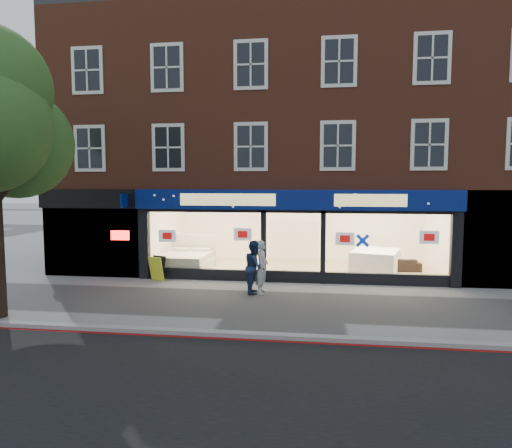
% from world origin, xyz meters
% --- Properties ---
extents(ground, '(120.00, 120.00, 0.00)m').
position_xyz_m(ground, '(0.00, 0.00, 0.00)').
color(ground, gray).
rests_on(ground, ground).
extents(kerb_line, '(60.00, 0.10, 0.01)m').
position_xyz_m(kerb_line, '(0.00, -3.10, 0.01)').
color(kerb_line, '#8C0A07').
rests_on(kerb_line, ground).
extents(kerb_stone, '(60.00, 0.25, 0.12)m').
position_xyz_m(kerb_stone, '(0.00, -2.90, 0.06)').
color(kerb_stone, gray).
rests_on(kerb_stone, ground).
extents(showroom_floor, '(11.00, 4.50, 0.10)m').
position_xyz_m(showroom_floor, '(0.00, 5.25, 0.05)').
color(showroom_floor, tan).
rests_on(showroom_floor, ground).
extents(building, '(19.00, 8.26, 10.30)m').
position_xyz_m(building, '(-0.02, 6.93, 6.67)').
color(building, brown).
rests_on(building, ground).
extents(display_bed, '(1.93, 2.32, 1.29)m').
position_xyz_m(display_bed, '(-4.29, 4.34, 0.46)').
color(display_bed, beige).
rests_on(display_bed, showroom_floor).
extents(bedside_table, '(0.59, 0.59, 0.55)m').
position_xyz_m(bedside_table, '(-5.10, 6.31, 0.38)').
color(bedside_table, brown).
rests_on(bedside_table, showroom_floor).
extents(mattress_stack, '(2.17, 2.47, 0.82)m').
position_xyz_m(mattress_stack, '(3.10, 5.06, 0.51)').
color(mattress_stack, white).
rests_on(mattress_stack, showroom_floor).
extents(sofa, '(1.74, 0.80, 0.50)m').
position_xyz_m(sofa, '(3.98, 5.25, 0.35)').
color(sofa, black).
rests_on(sofa, showroom_floor).
extents(a_board, '(0.68, 0.56, 0.89)m').
position_xyz_m(a_board, '(-4.90, 2.70, 0.45)').
color(a_board, yellow).
rests_on(a_board, ground).
extents(pedestrian_grey, '(0.46, 0.66, 1.71)m').
position_xyz_m(pedestrian_grey, '(-0.90, 1.32, 0.85)').
color(pedestrian_grey, '#B4B8BC').
rests_on(pedestrian_grey, ground).
extents(pedestrian_blue, '(0.71, 0.88, 1.71)m').
position_xyz_m(pedestrian_blue, '(-1.12, 1.31, 0.85)').
color(pedestrian_blue, '#1A2A4B').
rests_on(pedestrian_blue, ground).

